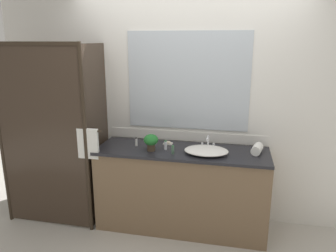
# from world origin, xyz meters

# --- Properties ---
(ground_plane) EXTENTS (8.00, 8.00, 0.00)m
(ground_plane) POSITION_xyz_m (0.00, 0.00, 0.00)
(ground_plane) COLOR #B7B2A8
(wall_back_with_mirror) EXTENTS (4.40, 0.06, 2.60)m
(wall_back_with_mirror) POSITION_xyz_m (0.00, 0.34, 1.31)
(wall_back_with_mirror) COLOR silver
(wall_back_with_mirror) RESTS_ON ground_plane
(vanity_cabinet) EXTENTS (1.80, 0.58, 0.90)m
(vanity_cabinet) POSITION_xyz_m (0.00, 0.01, 0.45)
(vanity_cabinet) COLOR brown
(vanity_cabinet) RESTS_ON ground_plane
(shower_enclosure) EXTENTS (1.20, 0.59, 2.00)m
(shower_enclosure) POSITION_xyz_m (-1.28, -0.19, 1.03)
(shower_enclosure) COLOR #2D2319
(shower_enclosure) RESTS_ON ground_plane
(sink_basin) EXTENTS (0.45, 0.34, 0.06)m
(sink_basin) POSITION_xyz_m (0.26, -0.06, 0.93)
(sink_basin) COLOR white
(sink_basin) RESTS_ON vanity_cabinet
(faucet) EXTENTS (0.17, 0.16, 0.14)m
(faucet) POSITION_xyz_m (0.26, 0.10, 0.95)
(faucet) COLOR silver
(faucet) RESTS_ON vanity_cabinet
(potted_plant) EXTENTS (0.15, 0.15, 0.17)m
(potted_plant) POSITION_xyz_m (-0.31, -0.09, 1.00)
(potted_plant) COLOR #473828
(potted_plant) RESTS_ON vanity_cabinet
(soap_dish) EXTENTS (0.10, 0.07, 0.04)m
(soap_dish) POSITION_xyz_m (-0.18, 0.15, 0.91)
(soap_dish) COLOR silver
(soap_dish) RESTS_ON vanity_cabinet
(amenity_bottle_body_wash) EXTENTS (0.03, 0.03, 0.10)m
(amenity_bottle_body_wash) POSITION_xyz_m (-0.17, -0.03, 0.95)
(amenity_bottle_body_wash) COLOR silver
(amenity_bottle_body_wash) RESTS_ON vanity_cabinet
(amenity_bottle_lotion) EXTENTS (0.03, 0.03, 0.09)m
(amenity_bottle_lotion) POSITION_xyz_m (-0.07, -0.14, 0.94)
(amenity_bottle_lotion) COLOR #4C7056
(amenity_bottle_lotion) RESTS_ON vanity_cabinet
(amenity_bottle_shampoo) EXTENTS (0.03, 0.03, 0.09)m
(amenity_bottle_shampoo) POSITION_xyz_m (-0.51, 0.03, 0.94)
(amenity_bottle_shampoo) COLOR white
(amenity_bottle_shampoo) RESTS_ON vanity_cabinet
(rolled_towel_near_edge) EXTENTS (0.14, 0.20, 0.10)m
(rolled_towel_near_edge) POSITION_xyz_m (0.76, 0.05, 0.95)
(rolled_towel_near_edge) COLOR white
(rolled_towel_near_edge) RESTS_ON vanity_cabinet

